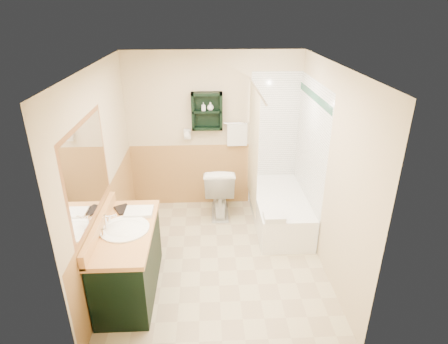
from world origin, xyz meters
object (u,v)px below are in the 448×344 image
Objects in this scene: wall_shelf at (207,111)px; toilet at (219,190)px; bathtub at (279,210)px; soap_bottle_a at (203,109)px; hair_dryer at (187,134)px; vanity at (129,260)px; soap_bottle_b at (210,107)px; vanity_book at (115,204)px.

wall_shelf is 1.19m from toilet.
bathtub is 0.95m from toilet.
soap_bottle_a is (-0.21, 0.25, 1.20)m from toilet.
bathtub is (1.33, -0.65, -0.96)m from hair_dryer.
wall_shelf is at bearing 65.18° from vanity.
vanity is 2.42m from soap_bottle_a.
wall_shelf reaches higher than soap_bottle_a.
hair_dryer is at bearing 153.72° from bathtub.
soap_bottle_a is 0.99× the size of soap_bottle_b.
hair_dryer reaches higher than bathtub.
vanity reaches higher than toilet.
bathtub is (1.92, 1.31, -0.17)m from vanity.
vanity_book reaches higher than toilet.
wall_shelf is at bearing -4.76° from hair_dryer.
vanity_book is at bearing 114.17° from vanity.
vanity is at bearing -145.77° from bathtub.
bathtub is 1.80m from soap_bottle_b.
soap_bottle_b is (1.11, 1.56, 0.70)m from vanity_book.
vanity is 10.63× the size of soap_bottle_b.
soap_bottle_b is at bearing -64.64° from toilet.
wall_shelf is at bearing 148.45° from bathtub.
wall_shelf is at bearing 174.45° from soap_bottle_b.
toilet is 1.25m from soap_bottle_b.
hair_dryer is 0.19× the size of vanity.
soap_bottle_b is (-0.11, 0.25, 1.22)m from toilet.
soap_bottle_a reaches higher than bathtub.
vanity_book is 2.04m from soap_bottle_b.
vanity_book is (-2.08, -0.94, 0.68)m from bathtub.
hair_dryer is 0.97m from toilet.
vanity is at bearing -116.12° from soap_bottle_b.
toilet is at bearing -49.55° from soap_bottle_a.
toilet is at bearing 57.78° from vanity.
bathtub is at bearing -26.28° from hair_dryer.
vanity is at bearing -96.31° from vanity_book.
hair_dryer is at bearing 73.12° from vanity.
wall_shelf is 0.43× the size of vanity.
wall_shelf is 2.42m from vanity.
hair_dryer reaches higher than toilet.
bathtub is at bearing -30.16° from soap_bottle_a.
hair_dryer is at bearing 173.17° from soap_bottle_a.
bathtub is at bearing 34.23° from vanity.
vanity is (-0.59, -1.96, -0.80)m from hair_dryer.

